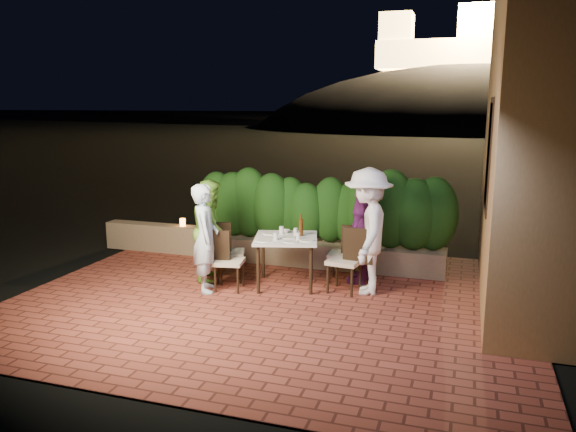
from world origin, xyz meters
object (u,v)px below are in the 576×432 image
at_px(chair_right_front, 344,260).
at_px(parapet_lamp, 183,222).
at_px(chair_right_back, 342,253).
at_px(diner_purple, 364,226).
at_px(beer_bottle, 301,225).
at_px(chair_left_back, 230,251).
at_px(dining_table, 286,261).
at_px(bowl, 284,231).
at_px(diner_white, 368,231).
at_px(chair_left_front, 229,260).
at_px(diner_green, 212,230).
at_px(diner_blue, 205,238).

xyz_separation_m(chair_right_front, parapet_lamp, (-3.27, 1.22, 0.09)).
bearing_deg(chair_right_back, diner_purple, -169.10).
height_order(beer_bottle, chair_right_front, beer_bottle).
xyz_separation_m(chair_right_back, diner_purple, (0.30, 0.07, 0.43)).
distance_m(chair_left_back, chair_right_front, 1.79).
bearing_deg(diner_purple, chair_right_back, -69.69).
bearing_deg(dining_table, bowl, 114.20).
bearing_deg(chair_left_back, bowl, -0.37).
relative_size(bowl, diner_white, 0.10).
relative_size(chair_left_front, parapet_lamp, 6.32).
distance_m(beer_bottle, diner_white, 1.01).
distance_m(diner_green, parapet_lamp, 1.71).
bearing_deg(diner_green, chair_left_back, -108.34).
bearing_deg(chair_left_front, parapet_lamp, 124.94).
xyz_separation_m(chair_left_back, diner_purple, (1.96, 0.55, 0.41)).
height_order(beer_bottle, diner_green, diner_green).
distance_m(chair_right_back, diner_blue, 2.10).
bearing_deg(parapet_lamp, diner_green, -46.32).
distance_m(diner_white, diner_purple, 0.50).
distance_m(beer_bottle, bowl, 0.37).
bearing_deg(chair_right_back, parapet_lamp, -15.78).
distance_m(chair_left_back, diner_blue, 0.67).
bearing_deg(chair_left_front, diner_blue, -162.47).
bearing_deg(chair_right_front, diner_green, 8.16).
distance_m(beer_bottle, parapet_lamp, 2.82).
bearing_deg(dining_table, diner_purple, 27.45).
height_order(beer_bottle, parapet_lamp, beer_bottle).
height_order(diner_blue, diner_green, diner_blue).
xyz_separation_m(dining_table, chair_right_front, (0.89, 0.00, 0.11)).
distance_m(diner_purple, parapet_lamp, 3.52).
height_order(bowl, diner_blue, diner_blue).
bearing_deg(chair_left_front, diner_white, 4.29).
bearing_deg(diner_purple, diner_green, -69.25).
bearing_deg(diner_blue, dining_table, -86.91).
distance_m(dining_table, diner_blue, 1.25).
relative_size(dining_table, diner_green, 0.59).
bearing_deg(chair_right_back, bowl, 11.63).
distance_m(chair_left_back, diner_green, 0.44).
bearing_deg(diner_white, diner_green, -95.01).
relative_size(chair_right_back, diner_blue, 0.56).
bearing_deg(beer_bottle, chair_right_front, -10.61).
height_order(chair_right_back, diner_blue, diner_blue).
bearing_deg(bowl, chair_right_back, 14.04).
bearing_deg(parapet_lamp, chair_right_back, -13.37).
height_order(chair_left_front, diner_white, diner_white).
bearing_deg(dining_table, diner_white, 3.49).
xyz_separation_m(diner_white, diner_purple, (-0.14, 0.48, -0.04)).
height_order(chair_right_back, diner_green, diner_green).
xyz_separation_m(chair_left_front, chair_right_front, (1.63, 0.42, 0.04)).
bearing_deg(diner_blue, diner_white, -99.80).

